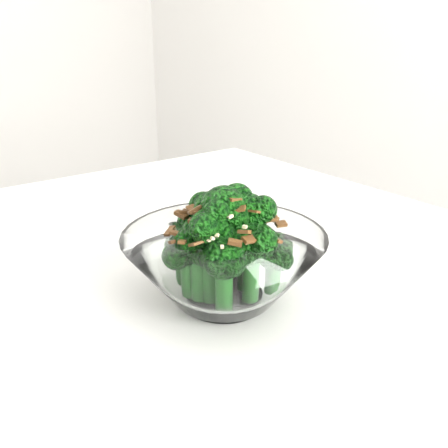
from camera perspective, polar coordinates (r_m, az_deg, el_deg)
The scene contains 2 objects.
table at distance 0.51m, azimuth 8.06°, elevation -17.74°, with size 1.38×1.12×0.75m.
broccoli_dish at distance 0.48m, azimuth -0.06°, elevation -3.98°, with size 0.19×0.19×0.12m.
Camera 1 is at (0.16, -0.27, 1.00)m, focal length 40.00 mm.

